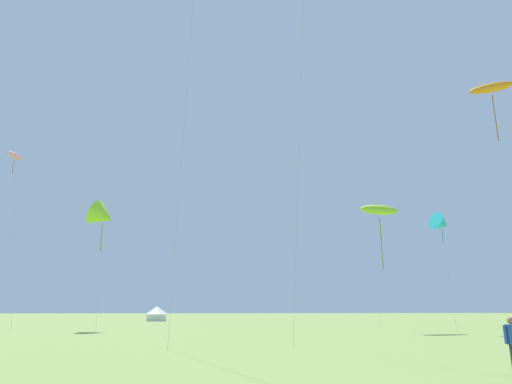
{
  "coord_description": "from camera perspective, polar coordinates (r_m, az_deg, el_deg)",
  "views": [
    {
      "loc": [
        -3.63,
        -5.06,
        1.98
      ],
      "look_at": [
        0.0,
        32.0,
        11.6
      ],
      "focal_mm": 31.75,
      "sensor_mm": 36.0,
      "label": 1
    }
  ],
  "objects": [
    {
      "name": "kite_cyan_delta",
      "position": [
        44.44,
        22.32,
        -3.69
      ],
      "size": [
        2.3,
        3.26,
        10.5
      ],
      "color": "#1EB7CC",
      "rests_on": "ground"
    },
    {
      "name": "festival_tent_center",
      "position": [
        78.56,
        -12.39,
        -14.65
      ],
      "size": [
        3.62,
        3.62,
        2.35
      ],
      "color": "white",
      "rests_on": "ground"
    },
    {
      "name": "kite_lime_parafoil",
      "position": [
        46.2,
        15.25,
        -2.22
      ],
      "size": [
        4.34,
        3.24,
        12.14
      ],
      "color": "#99DB2D",
      "rests_on": "ground"
    },
    {
      "name": "kite_orange_parafoil",
      "position": [
        41.17,
        27.51,
        11.53
      ],
      "size": [
        3.88,
        3.76,
        19.52
      ],
      "color": "orange",
      "rests_on": "ground"
    },
    {
      "name": "kite_pink_parafoil",
      "position": [
        55.49,
        -28.13,
        3.99
      ],
      "size": [
        3.16,
        2.6,
        18.32
      ],
      "color": "pink",
      "rests_on": "ground"
    },
    {
      "name": "kite_lime_delta",
      "position": [
        50.15,
        -18.7,
        -2.87
      ],
      "size": [
        3.54,
        3.25,
        13.08
      ],
      "color": "#99DB2D",
      "rests_on": "ground"
    }
  ]
}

